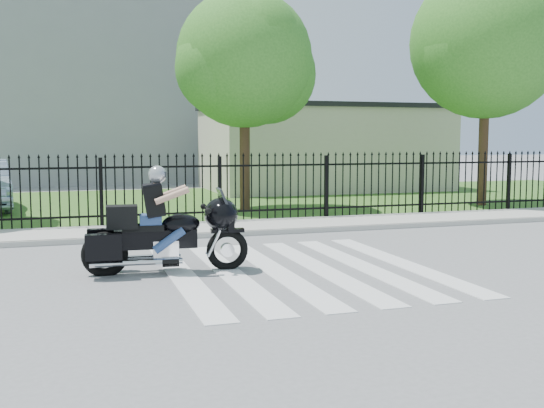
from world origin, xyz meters
name	(u,v)px	position (x,y,z in m)	size (l,w,h in m)	color
ground	(299,270)	(0.00, 0.00, 0.00)	(120.00, 120.00, 0.00)	slate
crosswalk	(299,270)	(0.00, 0.00, 0.01)	(5.00, 5.50, 0.01)	silver
sidewalk	(229,228)	(0.00, 5.00, 0.06)	(40.00, 2.00, 0.12)	#ADAAA3
curb	(240,234)	(0.00, 4.00, 0.06)	(40.00, 0.12, 0.12)	#ADAAA3
grass_strip	(181,202)	(0.00, 12.00, 0.01)	(40.00, 12.00, 0.02)	#2A561D
iron_fence	(220,191)	(0.00, 6.00, 0.90)	(26.00, 0.04, 1.80)	black
tree_mid	(244,60)	(1.50, 9.00, 4.67)	(4.20, 4.20, 6.78)	#382316
tree_right	(487,43)	(9.50, 8.00, 5.39)	(5.00, 5.00, 7.90)	#382316
building_low	(323,150)	(7.00, 16.00, 1.75)	(10.00, 6.00, 3.50)	beige
building_low_roof	(323,107)	(7.00, 16.00, 3.60)	(10.20, 6.20, 0.20)	black
building_tall	(80,68)	(-3.00, 26.00, 6.00)	(15.00, 10.00, 12.00)	gray
motorcycle_rider	(162,228)	(-2.28, 0.53, 0.76)	(2.82, 1.01, 1.86)	black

